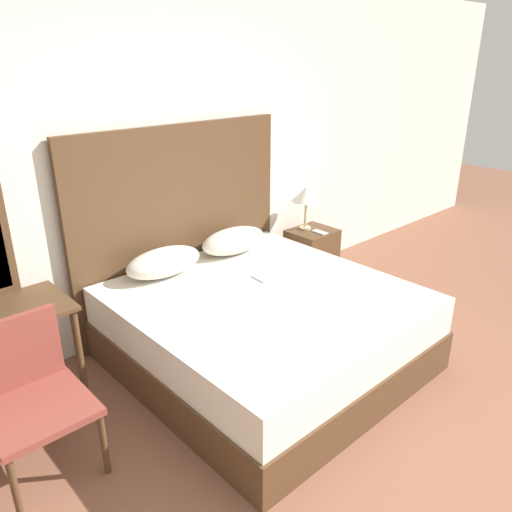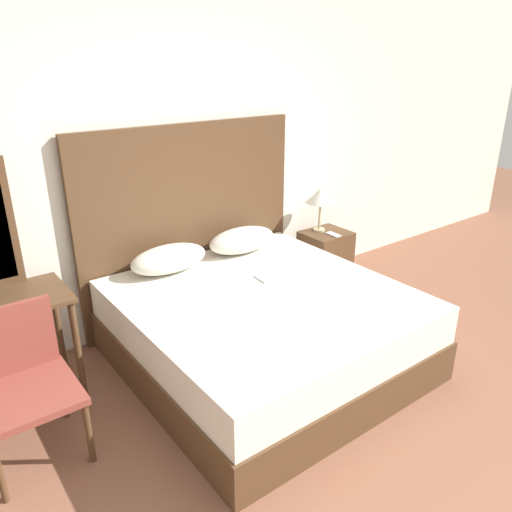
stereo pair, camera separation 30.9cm
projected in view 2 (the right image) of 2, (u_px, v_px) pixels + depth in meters
The scene contains 11 objects.
ground_plane at pixel (410, 491), 2.59m from camera, with size 16.00×16.00×0.00m, color brown.
wall_back at pixel (171, 158), 3.88m from camera, with size 10.00×0.06×2.70m.
bed at pixel (264, 329), 3.57m from camera, with size 1.84×1.91×0.56m.
headboard at pixel (191, 224), 4.09m from camera, with size 1.93×0.05×1.62m.
pillow_left at pixel (169, 259), 3.78m from camera, with size 0.61×0.33×0.20m.
pillow_right at pixel (242, 240), 4.17m from camera, with size 0.61×0.33×0.20m.
phone_on_bed at pixel (263, 279), 3.68m from camera, with size 0.08×0.16×0.01m.
nightstand at pixel (325, 259), 4.80m from camera, with size 0.42×0.37×0.54m.
table_lamp at pixel (321, 196), 4.62m from camera, with size 0.28×0.28×0.42m.
phone_on_nightstand at pixel (333, 234), 4.63m from camera, with size 0.08×0.15×0.01m.
chair at pixel (21, 376), 2.72m from camera, with size 0.51×0.52×0.84m.
Camera 2 is at (-1.81, -1.06, 2.11)m, focal length 35.00 mm.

